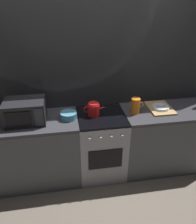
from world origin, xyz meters
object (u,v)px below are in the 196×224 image
object	(u,v)px
stove_unit	(101,145)
kettle	(94,109)
dish_pile	(160,108)
microwave	(25,111)
pitcher	(136,106)
mixing_bowl	(69,115)

from	to	relation	value
stove_unit	kettle	xyz separation A→B (m)	(-0.09, 0.03, 0.53)
stove_unit	dish_pile	world-z (taller)	dish_pile
stove_unit	dish_pile	size ratio (longest dim) A/B	2.25
microwave	dish_pile	distance (m)	1.69
pitcher	dish_pile	size ratio (longest dim) A/B	0.50
pitcher	mixing_bowl	bearing A→B (deg)	-179.94
stove_unit	kettle	world-z (taller)	kettle
kettle	mixing_bowl	world-z (taller)	kettle
microwave	pitcher	size ratio (longest dim) A/B	2.30
microwave	mixing_bowl	size ratio (longest dim) A/B	2.30
microwave	dish_pile	xyz separation A→B (m)	(1.69, 0.05, -0.12)
stove_unit	microwave	world-z (taller)	microwave
kettle	mixing_bowl	size ratio (longest dim) A/B	1.42
microwave	pitcher	xyz separation A→B (m)	(1.33, -0.00, -0.03)
kettle	dish_pile	distance (m)	0.88
stove_unit	dish_pile	bearing A→B (deg)	3.18
microwave	kettle	bearing A→B (deg)	2.06
microwave	stove_unit	bearing A→B (deg)	0.24
microwave	kettle	xyz separation A→B (m)	(0.81, 0.03, -0.05)
microwave	dish_pile	size ratio (longest dim) A/B	1.15
microwave	mixing_bowl	world-z (taller)	microwave
stove_unit	mixing_bowl	bearing A→B (deg)	-179.11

